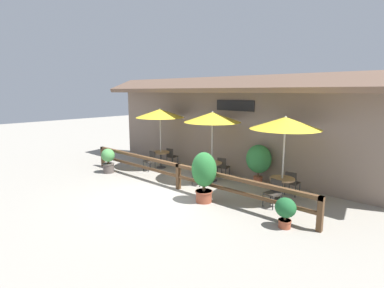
% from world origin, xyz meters
% --- Properties ---
extents(ground_plane, '(60.00, 60.00, 0.00)m').
position_xyz_m(ground_plane, '(0.00, 0.00, 0.00)').
color(ground_plane, gray).
extents(building_facade, '(14.28, 1.49, 4.23)m').
position_xyz_m(building_facade, '(0.00, 4.10, 2.16)').
color(building_facade, gray).
rests_on(building_facade, ground).
extents(patio_railing, '(10.40, 0.14, 0.95)m').
position_xyz_m(patio_railing, '(0.00, 1.05, 0.70)').
color(patio_railing, brown).
rests_on(patio_railing, ground).
extents(patio_umbrella_near, '(2.25, 2.25, 2.81)m').
position_xyz_m(patio_umbrella_near, '(-2.83, 2.74, 2.58)').
color(patio_umbrella_near, '#B7B2A8').
rests_on(patio_umbrella_near, ground).
extents(dining_table_near, '(0.81, 0.81, 0.76)m').
position_xyz_m(dining_table_near, '(-2.83, 2.74, 0.61)').
color(dining_table_near, olive).
rests_on(dining_table_near, ground).
extents(chair_near_streetside, '(0.44, 0.44, 0.86)m').
position_xyz_m(chair_near_streetside, '(-2.84, 2.09, 0.48)').
color(chair_near_streetside, '#332D28').
rests_on(chair_near_streetside, ground).
extents(chair_near_wallside, '(0.46, 0.46, 0.86)m').
position_xyz_m(chair_near_wallside, '(-2.78, 3.38, 0.48)').
color(chair_near_wallside, '#332D28').
rests_on(chair_near_wallside, ground).
extents(patio_umbrella_middle, '(2.25, 2.25, 2.81)m').
position_xyz_m(patio_umbrella_middle, '(0.27, 2.70, 2.58)').
color(patio_umbrella_middle, '#B7B2A8').
rests_on(patio_umbrella_middle, ground).
extents(dining_table_middle, '(0.81, 0.81, 0.76)m').
position_xyz_m(dining_table_middle, '(0.27, 2.70, 0.61)').
color(dining_table_middle, olive).
rests_on(dining_table_middle, ground).
extents(chair_middle_streetside, '(0.43, 0.43, 0.86)m').
position_xyz_m(chair_middle_streetside, '(0.25, 2.00, 0.48)').
color(chair_middle_streetside, '#332D28').
rests_on(chair_middle_streetside, ground).
extents(chair_middle_wallside, '(0.49, 0.49, 0.86)m').
position_xyz_m(chair_middle_wallside, '(0.32, 3.40, 0.48)').
color(chair_middle_wallside, '#332D28').
rests_on(chair_middle_wallside, ground).
extents(patio_umbrella_far, '(2.25, 2.25, 2.81)m').
position_xyz_m(patio_umbrella_far, '(3.38, 2.51, 2.58)').
color(patio_umbrella_far, '#B7B2A8').
rests_on(patio_umbrella_far, ground).
extents(dining_table_far, '(0.81, 0.81, 0.76)m').
position_xyz_m(dining_table_far, '(3.38, 2.51, 0.61)').
color(dining_table_far, olive).
rests_on(dining_table_far, ground).
extents(chair_far_streetside, '(0.49, 0.49, 0.86)m').
position_xyz_m(chair_far_streetside, '(3.43, 1.82, 0.48)').
color(chair_far_streetside, '#332D28').
rests_on(chair_far_streetside, ground).
extents(chair_far_wallside, '(0.43, 0.43, 0.86)m').
position_xyz_m(chair_far_wallside, '(3.42, 3.20, 0.48)').
color(chair_far_wallside, '#332D28').
rests_on(chair_far_wallside, ground).
extents(potted_plant_corner_fern, '(0.84, 0.76, 1.66)m').
position_xyz_m(potted_plant_corner_fern, '(1.56, 0.66, 0.97)').
color(potted_plant_corner_fern, '#9E4C33').
rests_on(potted_plant_corner_fern, ground).
extents(potted_plant_tall_tropical, '(0.63, 0.57, 1.08)m').
position_xyz_m(potted_plant_tall_tropical, '(-3.89, 0.56, 0.60)').
color(potted_plant_tall_tropical, '#564C47').
rests_on(potted_plant_tall_tropical, ground).
extents(potted_plant_small_flowering, '(0.56, 0.50, 0.83)m').
position_xyz_m(potted_plant_small_flowering, '(4.37, 0.65, 0.50)').
color(potted_plant_small_flowering, '#9E4C33').
rests_on(potted_plant_small_flowering, ground).
extents(potted_plant_entrance_palm, '(0.99, 0.89, 1.56)m').
position_xyz_m(potted_plant_entrance_palm, '(1.90, 3.55, 0.97)').
color(potted_plant_entrance_palm, '#9E4C33').
rests_on(potted_plant_entrance_palm, ground).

